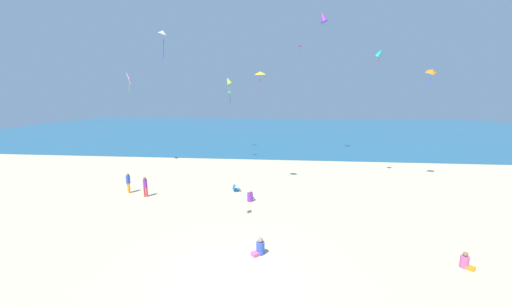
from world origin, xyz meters
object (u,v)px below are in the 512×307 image
object	(u,v)px
kite_teal	(380,53)
kite_lime	(228,81)
kite_yellow	(260,73)
kite_pink	(129,79)
person_5	(145,185)
person_1	(128,182)
kite_white	(163,33)
kite_green	(230,92)
person_2	(250,197)
person_3	(465,262)
person_4	(260,248)
kite_magenta	(300,46)
kite_purple	(323,17)
beach_chair_far_left	(236,188)
kite_orange	(432,71)

from	to	relation	value
kite_teal	kite_lime	distance (m)	19.63
kite_yellow	kite_pink	bearing A→B (deg)	156.91
kite_pink	person_5	bearing A→B (deg)	-58.32
person_1	kite_white	distance (m)	12.97
person_5	kite_green	size ratio (longest dim) A/B	1.15
person_2	kite_teal	xyz separation A→B (m)	(9.64, 6.10, 10.13)
person_1	kite_pink	distance (m)	12.12
person_3	kite_teal	xyz separation A→B (m)	(-0.28, 13.04, 10.18)
person_1	kite_teal	xyz separation A→B (m)	(18.85, 5.29, 9.56)
kite_lime	kite_white	xyz separation A→B (m)	(2.16, -25.33, 0.68)
person_4	kite_lime	xyz separation A→B (m)	(-6.31, 25.77, 8.73)
kite_yellow	kite_lime	bearing A→B (deg)	109.16
kite_lime	person_1	bearing A→B (deg)	-102.81
person_2	person_3	distance (m)	12.11
kite_teal	kite_lime	xyz separation A→B (m)	(-14.71, 12.92, -1.42)
kite_white	kite_pink	xyz separation A→B (m)	(-10.21, 15.46, -0.95)
person_4	kite_magenta	size ratio (longest dim) A/B	0.67
kite_lime	kite_pink	distance (m)	12.74
person_3	kite_pink	size ratio (longest dim) A/B	0.40
kite_yellow	person_5	bearing A→B (deg)	-157.64
person_4	person_5	size ratio (longest dim) A/B	0.55
person_4	kite_purple	size ratio (longest dim) A/B	0.45
beach_chair_far_left	person_2	bearing A→B (deg)	-79.88
beach_chair_far_left	person_3	bearing A→B (deg)	-62.83
person_1	person_4	distance (m)	12.91
person_4	kite_green	world-z (taller)	kite_green
person_2	kite_yellow	distance (m)	9.12
kite_magenta	person_1	bearing A→B (deg)	-127.95
kite_white	kite_yellow	bearing A→B (deg)	71.41
kite_teal	kite_green	bearing A→B (deg)	154.42
person_2	kite_green	size ratio (longest dim) A/B	0.65
kite_purple	kite_green	bearing A→B (deg)	-157.93
kite_yellow	person_1	bearing A→B (deg)	-164.83
kite_lime	kite_orange	xyz separation A→B (m)	(18.58, -13.45, -0.05)
person_1	kite_lime	size ratio (longest dim) A/B	0.91
kite_green	kite_pink	size ratio (longest dim) A/B	0.72
person_3	person_4	xyz separation A→B (m)	(-8.68, 0.20, 0.04)
beach_chair_far_left	person_2	xyz separation A→B (m)	(1.35, -1.96, 0.07)
person_2	kite_lime	size ratio (longest dim) A/B	0.50
kite_lime	kite_green	world-z (taller)	kite_lime
beach_chair_far_left	kite_orange	bearing A→B (deg)	-10.89
person_3	person_4	size ratio (longest dim) A/B	0.87
kite_pink	person_3	bearing A→B (deg)	-34.93
person_5	kite_white	xyz separation A→B (m)	(4.66, -6.46, 8.85)
kite_lime	kite_yellow	xyz separation A→B (m)	(5.43, -15.62, -0.27)
person_4	kite_magenta	bearing A→B (deg)	-137.27
person_5	kite_yellow	xyz separation A→B (m)	(7.92, 3.26, 7.91)
person_1	kite_teal	world-z (taller)	kite_teal
beach_chair_far_left	kite_lime	distance (m)	19.54
person_5	kite_teal	xyz separation A→B (m)	(17.20, 5.96, 9.59)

